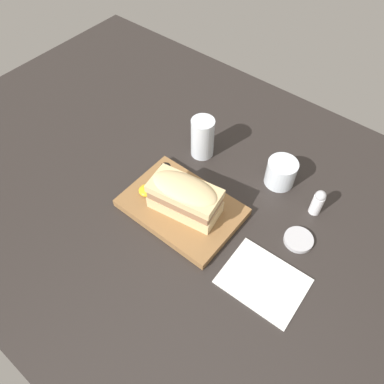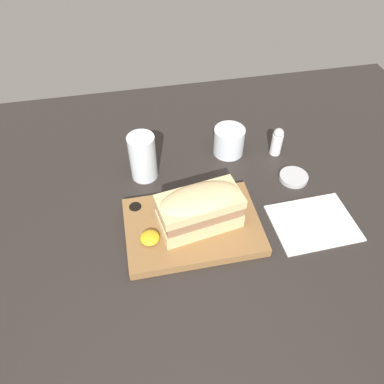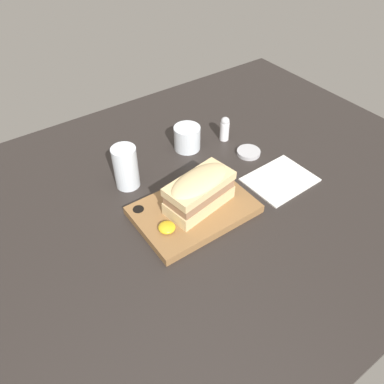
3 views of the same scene
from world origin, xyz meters
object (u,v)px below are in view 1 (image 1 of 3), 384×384
Objects in this scene: wine_glass at (281,173)px; sandwich at (185,196)px; serving_board at (182,207)px; salt_shaker at (318,202)px; condiment_dish at (298,240)px; napkin at (263,281)px; water_glass at (202,140)px.

sandwich is at bearing -118.45° from wine_glass.
serving_board is 32.74cm from salt_shaker.
salt_shaker is 1.12× the size of condiment_dish.
water_glass is at bearing 147.08° from napkin.
salt_shaker reaches higher than serving_board.
serving_board is 1.59× the size of sandwich.
water_glass reaches higher than serving_board.
salt_shaker is (33.70, 1.63, -1.13)cm from water_glass.
napkin is at bearing -93.82° from condiment_dish.
water_glass is 22.49cm from wine_glass.
serving_board is at bearing 172.31° from napkin.
salt_shaker is (11.71, -2.77, 0.53)cm from wine_glass.
wine_glass is 29.11cm from napkin.
serving_board is 3.64× the size of wine_glass.
serving_board is at bearing 166.53° from sandwich.
wine_glass is 12.04cm from salt_shaker.
sandwich reaches higher than serving_board.
salt_shaker reaches higher than napkin.
sandwich is (1.41, -0.34, 6.06)cm from serving_board.
napkin is (25.91, -3.50, -0.86)cm from serving_board.
condiment_dish is (1.13, -9.92, -3.35)cm from salt_shaker.
napkin is at bearing -65.66° from wine_glass.
wine_glass is 1.01× the size of salt_shaker.
salt_shaker is at bearing -13.32° from wine_glass.
water_glass is 1.52× the size of salt_shaker.
salt_shaker is at bearing 38.02° from serving_board.
serving_board is at bearing -66.54° from water_glass.
salt_shaker is at bearing 96.48° from condiment_dish.
wine_glass reaches higher than napkin.
water_glass reaches higher than napkin.
sandwich is 25.65cm from napkin.
napkin is 2.34× the size of salt_shaker.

